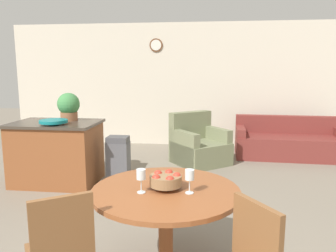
{
  "coord_description": "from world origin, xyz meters",
  "views": [
    {
      "loc": [
        0.44,
        -1.68,
        1.67
      ],
      "look_at": [
        -0.06,
        2.46,
        0.96
      ],
      "focal_mm": 35.0,
      "sensor_mm": 36.0,
      "label": 1
    }
  ],
  "objects_px": {
    "dining_table": "(166,210)",
    "fruit_bowl": "(166,180)",
    "trash_bin": "(118,160)",
    "kitchen_island": "(57,152)",
    "couch": "(289,143)",
    "wine_glass_right": "(190,176)",
    "teal_bowl": "(54,121)",
    "potted_plant": "(69,106)",
    "wine_glass_left": "(141,175)",
    "armchair": "(199,147)",
    "dining_chair_near_left": "(61,249)"
  },
  "relations": [
    {
      "from": "dining_table",
      "to": "fruit_bowl",
      "type": "bearing_deg",
      "value": 67.68
    },
    {
      "from": "trash_bin",
      "to": "kitchen_island",
      "type": "bearing_deg",
      "value": -175.72
    },
    {
      "from": "trash_bin",
      "to": "couch",
      "type": "distance_m",
      "value": 3.45
    },
    {
      "from": "wine_glass_right",
      "to": "kitchen_island",
      "type": "xyz_separation_m",
      "value": [
        -2.09,
        2.17,
        -0.43
      ]
    },
    {
      "from": "fruit_bowl",
      "to": "couch",
      "type": "bearing_deg",
      "value": 64.86
    },
    {
      "from": "wine_glass_right",
      "to": "teal_bowl",
      "type": "relative_size",
      "value": 0.47
    },
    {
      "from": "potted_plant",
      "to": "couch",
      "type": "relative_size",
      "value": 0.2
    },
    {
      "from": "wine_glass_left",
      "to": "armchair",
      "type": "xyz_separation_m",
      "value": [
        0.34,
        3.51,
        -0.59
      ]
    },
    {
      "from": "teal_bowl",
      "to": "trash_bin",
      "type": "bearing_deg",
      "value": 18.0
    },
    {
      "from": "dining_table",
      "to": "wine_glass_left",
      "type": "bearing_deg",
      "value": -149.91
    },
    {
      "from": "potted_plant",
      "to": "wine_glass_left",
      "type": "bearing_deg",
      "value": -56.34
    },
    {
      "from": "dining_table",
      "to": "teal_bowl",
      "type": "distance_m",
      "value": 2.66
    },
    {
      "from": "dining_chair_near_left",
      "to": "kitchen_island",
      "type": "xyz_separation_m",
      "value": [
        -1.27,
        2.62,
        -0.04
      ]
    },
    {
      "from": "wine_glass_left",
      "to": "kitchen_island",
      "type": "height_order",
      "value": "wine_glass_left"
    },
    {
      "from": "teal_bowl",
      "to": "potted_plant",
      "type": "relative_size",
      "value": 0.93
    },
    {
      "from": "dining_chair_near_left",
      "to": "kitchen_island",
      "type": "bearing_deg",
      "value": 82.04
    },
    {
      "from": "dining_chair_near_left",
      "to": "trash_bin",
      "type": "bearing_deg",
      "value": 63.61
    },
    {
      "from": "dining_table",
      "to": "wine_glass_right",
      "type": "height_order",
      "value": "wine_glass_right"
    },
    {
      "from": "wine_glass_right",
      "to": "kitchen_island",
      "type": "distance_m",
      "value": 3.04
    },
    {
      "from": "dining_table",
      "to": "potted_plant",
      "type": "xyz_separation_m",
      "value": [
        -1.77,
        2.3,
        0.55
      ]
    },
    {
      "from": "dining_chair_near_left",
      "to": "wine_glass_right",
      "type": "bearing_deg",
      "value": -5.31
    },
    {
      "from": "dining_chair_near_left",
      "to": "potted_plant",
      "type": "height_order",
      "value": "potted_plant"
    },
    {
      "from": "dining_table",
      "to": "wine_glass_left",
      "type": "xyz_separation_m",
      "value": [
        -0.17,
        -0.1,
        0.31
      ]
    },
    {
      "from": "teal_bowl",
      "to": "armchair",
      "type": "distance_m",
      "value": 2.59
    },
    {
      "from": "fruit_bowl",
      "to": "wine_glass_left",
      "type": "height_order",
      "value": "wine_glass_left"
    },
    {
      "from": "kitchen_island",
      "to": "trash_bin",
      "type": "bearing_deg",
      "value": 4.28
    },
    {
      "from": "dining_chair_near_left",
      "to": "couch",
      "type": "relative_size",
      "value": 0.44
    },
    {
      "from": "wine_glass_left",
      "to": "trash_bin",
      "type": "relative_size",
      "value": 0.26
    },
    {
      "from": "kitchen_island",
      "to": "trash_bin",
      "type": "xyz_separation_m",
      "value": [
        0.92,
        0.07,
        -0.11
      ]
    },
    {
      "from": "fruit_bowl",
      "to": "dining_table",
      "type": "bearing_deg",
      "value": -112.32
    },
    {
      "from": "trash_bin",
      "to": "couch",
      "type": "bearing_deg",
      "value": 33.18
    },
    {
      "from": "fruit_bowl",
      "to": "kitchen_island",
      "type": "relative_size",
      "value": 0.2
    },
    {
      "from": "kitchen_island",
      "to": "couch",
      "type": "relative_size",
      "value": 0.61
    },
    {
      "from": "dining_table",
      "to": "dining_chair_near_left",
      "type": "distance_m",
      "value": 0.82
    },
    {
      "from": "wine_glass_right",
      "to": "armchair",
      "type": "relative_size",
      "value": 0.16
    },
    {
      "from": "armchair",
      "to": "couch",
      "type": "bearing_deg",
      "value": -17.46
    },
    {
      "from": "fruit_bowl",
      "to": "teal_bowl",
      "type": "relative_size",
      "value": 0.64
    },
    {
      "from": "armchair",
      "to": "potted_plant",
      "type": "bearing_deg",
      "value": 171.99
    },
    {
      "from": "dining_table",
      "to": "dining_chair_near_left",
      "type": "height_order",
      "value": "dining_chair_near_left"
    },
    {
      "from": "dining_table",
      "to": "kitchen_island",
      "type": "height_order",
      "value": "kitchen_island"
    },
    {
      "from": "wine_glass_right",
      "to": "kitchen_island",
      "type": "bearing_deg",
      "value": 133.95
    },
    {
      "from": "kitchen_island",
      "to": "armchair",
      "type": "xyz_separation_m",
      "value": [
        2.07,
        1.31,
        -0.16
      ]
    },
    {
      "from": "wine_glass_right",
      "to": "teal_bowl",
      "type": "xyz_separation_m",
      "value": [
        -2.01,
        1.96,
        0.07
      ]
    },
    {
      "from": "dining_table",
      "to": "couch",
      "type": "relative_size",
      "value": 0.56
    },
    {
      "from": "teal_bowl",
      "to": "trash_bin",
      "type": "xyz_separation_m",
      "value": [
        0.84,
        0.27,
        -0.61
      ]
    },
    {
      "from": "dining_chair_near_left",
      "to": "armchair",
      "type": "relative_size",
      "value": 0.78
    },
    {
      "from": "dining_chair_near_left",
      "to": "teal_bowl",
      "type": "xyz_separation_m",
      "value": [
        -1.19,
        2.41,
        0.46
      ]
    },
    {
      "from": "teal_bowl",
      "to": "dining_table",
      "type": "bearing_deg",
      "value": -46.12
    },
    {
      "from": "dining_chair_near_left",
      "to": "teal_bowl",
      "type": "distance_m",
      "value": 2.73
    },
    {
      "from": "dining_table",
      "to": "couch",
      "type": "height_order",
      "value": "couch"
    }
  ]
}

